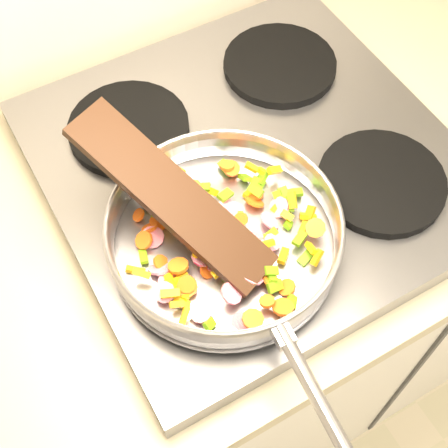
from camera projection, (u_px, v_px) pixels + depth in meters
cooktop at (251, 165)px, 0.97m from camera, size 0.60×0.60×0.04m
grate_fl at (216, 265)px, 0.85m from camera, size 0.19×0.19×0.02m
grate_fr at (382, 182)px, 0.92m from camera, size 0.19×0.19×0.02m
grate_bl at (129, 128)px, 0.97m from camera, size 0.19×0.19×0.02m
grate_br at (280, 65)px, 1.05m from camera, size 0.19×0.19×0.02m
saute_pan at (225, 234)px, 0.82m from camera, size 0.36×0.52×0.06m
vegetable_heap at (222, 236)px, 0.84m from camera, size 0.27×0.28×0.05m
wooden_spatula at (171, 196)px, 0.80m from camera, size 0.18×0.30×0.12m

